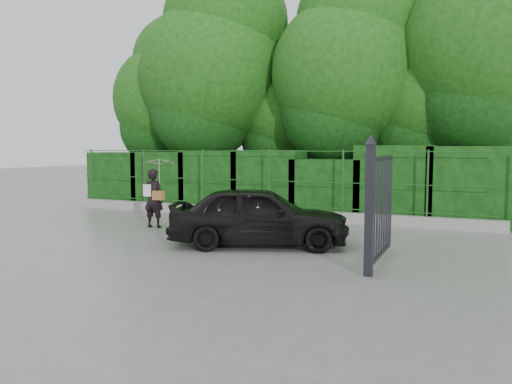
% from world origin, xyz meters
% --- Properties ---
extents(ground, '(80.00, 80.00, 0.00)m').
position_xyz_m(ground, '(0.00, 0.00, 0.00)').
color(ground, gray).
extents(kerb, '(14.00, 0.25, 0.30)m').
position_xyz_m(kerb, '(0.00, 4.50, 0.15)').
color(kerb, '#9E9E99').
rests_on(kerb, ground).
extents(fence, '(14.13, 0.06, 1.80)m').
position_xyz_m(fence, '(0.22, 4.50, 1.20)').
color(fence, '#1B4F1B').
rests_on(fence, kerb).
extents(hedge, '(14.20, 1.20, 2.22)m').
position_xyz_m(hedge, '(0.12, 5.50, 1.03)').
color(hedge, black).
rests_on(hedge, ground).
extents(trees, '(17.10, 6.15, 8.08)m').
position_xyz_m(trees, '(1.14, 7.74, 4.62)').
color(trees, black).
rests_on(trees, ground).
extents(gate, '(0.22, 2.33, 2.36)m').
position_xyz_m(gate, '(4.60, -0.72, 1.19)').
color(gate, black).
rests_on(gate, ground).
extents(woman, '(0.88, 0.85, 1.88)m').
position_xyz_m(woman, '(-1.66, 1.63, 1.22)').
color(woman, black).
rests_on(woman, ground).
extents(car, '(4.20, 2.82, 1.33)m').
position_xyz_m(car, '(1.88, 0.42, 0.66)').
color(car, black).
rests_on(car, ground).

